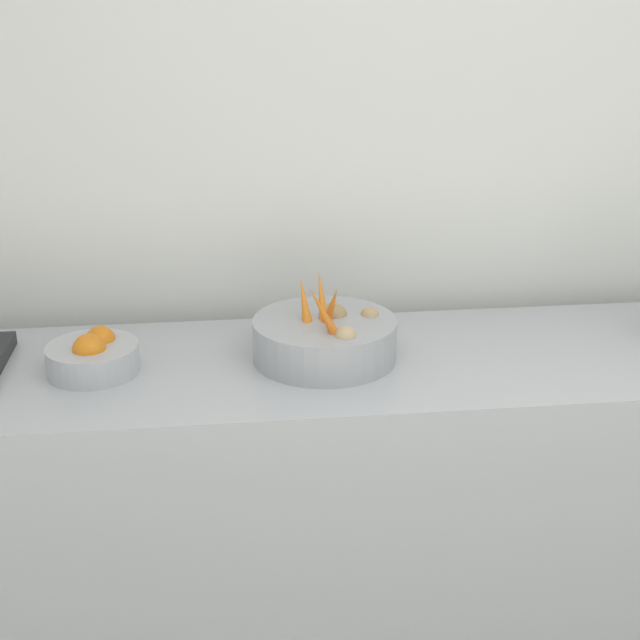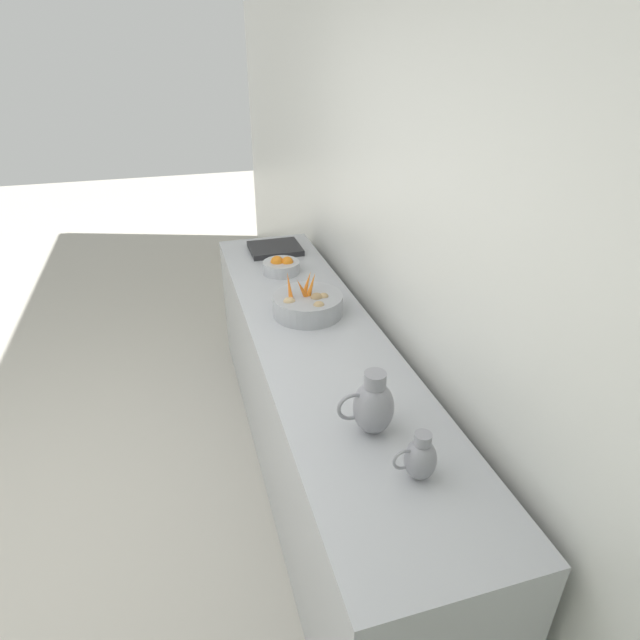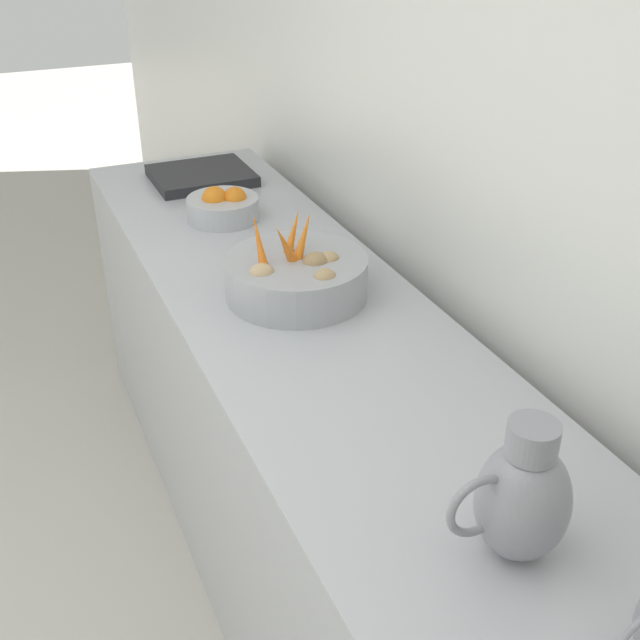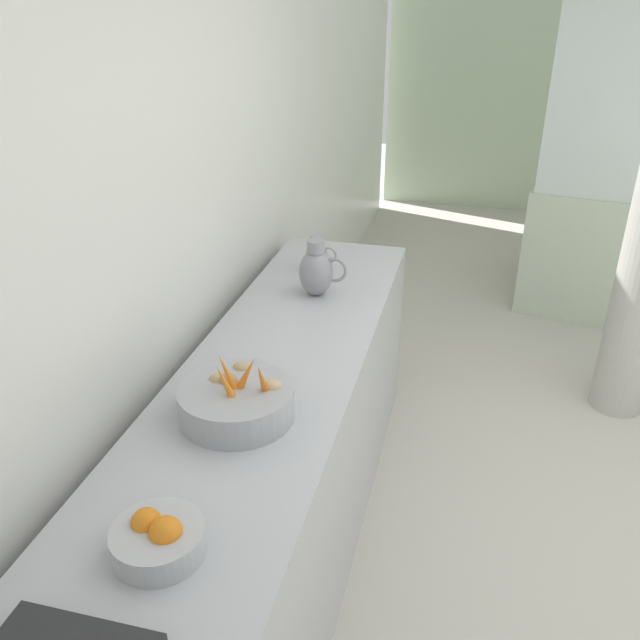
% 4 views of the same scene
% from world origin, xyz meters
% --- Properties ---
extents(prep_counter, '(0.63, 2.89, 0.90)m').
position_xyz_m(prep_counter, '(-1.53, -0.29, 0.45)').
color(prep_counter, '#ADAFB5').
rests_on(prep_counter, ground_plane).
extents(vegetable_colander, '(0.37, 0.37, 0.23)m').
position_xyz_m(vegetable_colander, '(-1.53, -0.49, 0.96)').
color(vegetable_colander, '#9EA0A5').
rests_on(vegetable_colander, prep_counter).
extents(orange_bowl, '(0.23, 0.23, 0.11)m').
position_xyz_m(orange_bowl, '(-1.52, -1.06, 0.94)').
color(orange_bowl, '#ADAFB5').
rests_on(orange_bowl, prep_counter).
extents(metal_pitcher_tall, '(0.21, 0.15, 0.25)m').
position_xyz_m(metal_pitcher_tall, '(-1.52, 0.47, 1.01)').
color(metal_pitcher_tall, gray).
rests_on(metal_pitcher_tall, prep_counter).
extents(counter_sink_basin, '(0.34, 0.30, 0.04)m').
position_xyz_m(counter_sink_basin, '(-1.56, -1.44, 0.92)').
color(counter_sink_basin, '#232326').
rests_on(counter_sink_basin, prep_counter).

